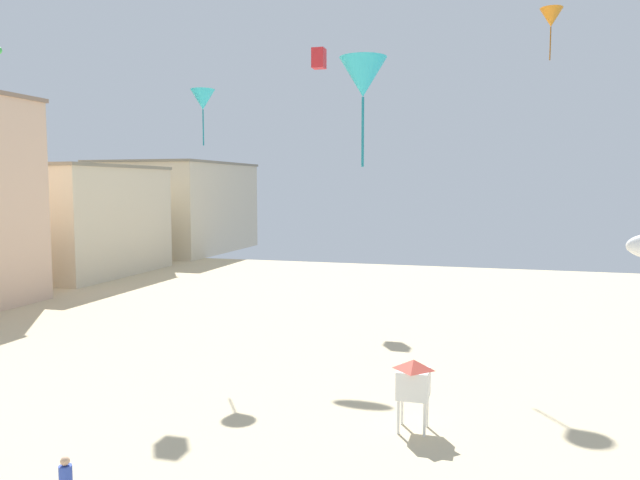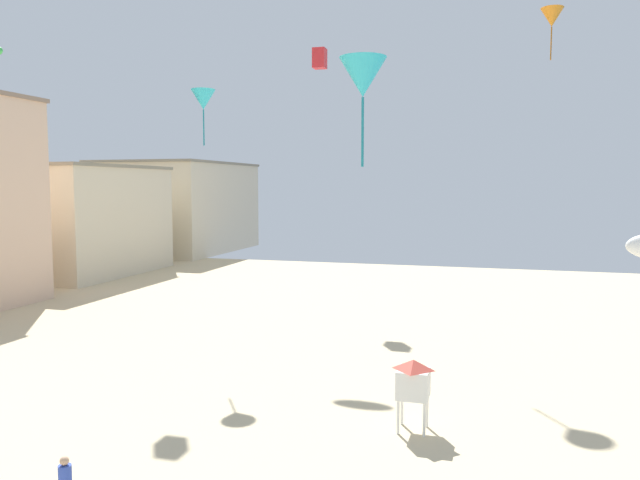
{
  "view_description": "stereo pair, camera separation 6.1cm",
  "coord_description": "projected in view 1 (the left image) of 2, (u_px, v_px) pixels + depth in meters",
  "views": [
    {
      "loc": [
        8.77,
        -5.71,
        8.62
      ],
      "look_at": [
        2.19,
        17.2,
        6.49
      ],
      "focal_mm": 34.38,
      "sensor_mm": 36.0,
      "label": 1
    },
    {
      "loc": [
        8.83,
        -5.7,
        8.62
      ],
      "look_at": [
        2.19,
        17.2,
        6.49
      ],
      "focal_mm": 34.38,
      "sensor_mm": 36.0,
      "label": 2
    }
  ],
  "objects": [
    {
      "name": "boardwalk_hotel_mid",
      "position": [
        68.0,
        220.0,
        59.81
      ],
      "size": [
        13.97,
        16.03,
        10.56
      ],
      "color": "beige",
      "rests_on": "ground"
    },
    {
      "name": "boardwalk_hotel_far",
      "position": [
        178.0,
        207.0,
        80.45
      ],
      "size": [
        14.63,
        20.45,
        11.59
      ],
      "color": "beige",
      "rests_on": "ground"
    },
    {
      "name": "lifeguard_stand",
      "position": [
        413.0,
        379.0,
        21.44
      ],
      "size": [
        1.1,
        1.1,
        2.55
      ],
      "rotation": [
        0.0,
        0.0,
        0.18
      ],
      "color": "white",
      "rests_on": "ground"
    },
    {
      "name": "kite_orange_delta",
      "position": [
        551.0,
        18.0,
        35.64
      ],
      "size": [
        1.31,
        1.31,
        2.97
      ],
      "color": "orange"
    },
    {
      "name": "kite_red_box",
      "position": [
        319.0,
        58.0,
        45.61
      ],
      "size": [
        0.93,
        0.93,
        1.47
      ],
      "color": "red"
    },
    {
      "name": "kite_cyan_delta",
      "position": [
        203.0,
        100.0,
        32.19
      ],
      "size": [
        1.29,
        1.29,
        2.93
      ],
      "color": "#2DB7CC"
    },
    {
      "name": "kite_cyan_delta_2",
      "position": [
        363.0,
        78.0,
        21.35
      ],
      "size": [
        1.67,
        1.67,
        3.79
      ],
      "color": "#2DB7CC"
    }
  ]
}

